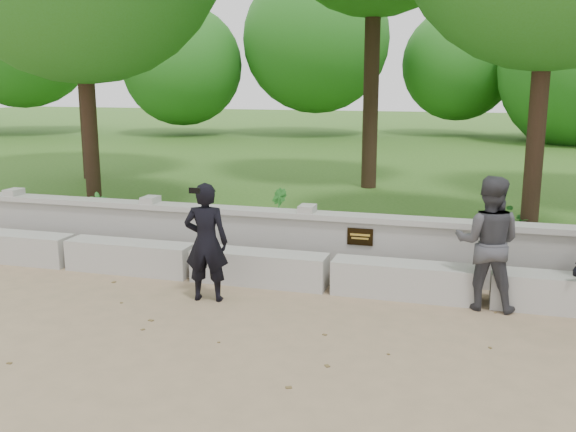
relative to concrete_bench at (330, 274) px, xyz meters
name	(u,v)px	position (x,y,z in m)	size (l,w,h in m)	color
ground	(291,345)	(0.00, -1.90, -0.22)	(80.00, 80.00, 0.00)	#987D5D
lawn	(414,166)	(0.00, 12.10, -0.10)	(40.00, 22.00, 0.25)	#2E5D19
concrete_bench	(330,274)	(0.00, 0.00, 0.00)	(11.90, 0.45, 0.45)	#A6A49D
parapet_wall	(341,244)	(0.00, 0.70, 0.24)	(12.50, 0.35, 0.90)	#9C9A93
man_main	(206,242)	(-1.42, -0.82, 0.54)	(0.61, 0.55, 1.52)	black
visitor_left	(488,243)	(1.98, -0.13, 0.60)	(0.85, 0.69, 1.65)	#3B3B40
shrub_a	(99,210)	(-4.38, 1.40, 0.34)	(0.33, 0.22, 0.63)	#297226
shrub_b	(278,207)	(-1.47, 2.45, 0.35)	(0.36, 0.29, 0.65)	#297226
shrub_c	(517,228)	(2.46, 2.07, 0.33)	(0.54, 0.47, 0.60)	#297226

